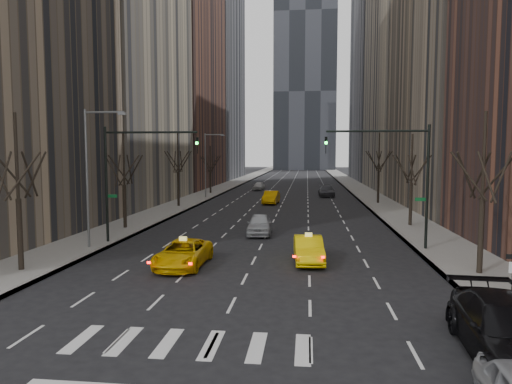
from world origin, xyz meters
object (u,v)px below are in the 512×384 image
(parked_suv_black, at_px, (508,330))
(silver_sedan_ahead, at_px, (259,224))
(taxi_sedan, at_px, (308,249))
(taxi_suv, at_px, (183,253))

(parked_suv_black, bearing_deg, silver_sedan_ahead, 118.83)
(taxi_sedan, xyz_separation_m, parked_suv_black, (5.99, -12.01, 0.17))
(taxi_sedan, distance_m, parked_suv_black, 13.42)
(taxi_suv, height_order, silver_sedan_ahead, silver_sedan_ahead)
(taxi_sedan, xyz_separation_m, silver_sedan_ahead, (-3.78, 8.80, 0.03))
(taxi_sedan, bearing_deg, taxi_suv, -169.59)
(taxi_suv, relative_size, silver_sedan_ahead, 1.13)
(parked_suv_black, bearing_deg, taxi_suv, 145.41)
(taxi_suv, relative_size, taxi_sedan, 1.15)
(taxi_suv, xyz_separation_m, parked_suv_black, (12.96, -10.22, 0.19))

